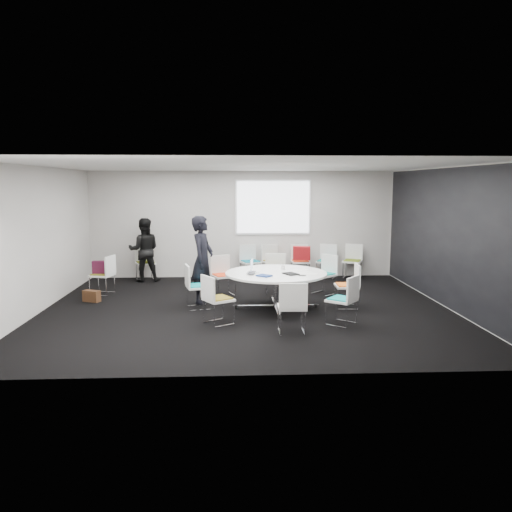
{
  "coord_description": "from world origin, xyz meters",
  "views": [
    {
      "loc": [
        -0.29,
        -9.66,
        2.45
      ],
      "look_at": [
        0.2,
        0.4,
        1.0
      ],
      "focal_mm": 35.0,
      "sensor_mm": 36.0,
      "label": 1
    }
  ],
  "objects_px": {
    "chair_ring_a": "(347,294)",
    "chair_back_b": "(273,268)",
    "conference_table": "(276,283)",
    "chair_ring_d": "(223,283)",
    "person_back": "(144,250)",
    "brown_bag": "(92,296)",
    "chair_ring_g": "(292,317)",
    "chair_person_back": "(146,269)",
    "chair_back_d": "(326,268)",
    "chair_back_c": "(300,268)",
    "chair_ring_b": "(324,282)",
    "cup": "(283,267)",
    "chair_ring_f": "(218,309)",
    "chair_spare_left": "(103,282)",
    "chair_ring_h": "(342,309)",
    "person_main": "(202,259)",
    "maroon_bag": "(102,267)",
    "chair_back_e": "(352,268)",
    "chair_back_a": "(250,268)",
    "chair_ring_e": "(198,295)",
    "chair_ring_c": "(275,281)",
    "laptop": "(254,273)"
  },
  "relations": [
    {
      "from": "laptop",
      "to": "brown_bag",
      "type": "distance_m",
      "value": 3.56
    },
    {
      "from": "conference_table",
      "to": "cup",
      "type": "relative_size",
      "value": 22.22
    },
    {
      "from": "chair_ring_b",
      "to": "cup",
      "type": "height_order",
      "value": "chair_ring_b"
    },
    {
      "from": "chair_ring_d",
      "to": "chair_back_e",
      "type": "bearing_deg",
      "value": -172.06
    },
    {
      "from": "chair_back_a",
      "to": "chair_spare_left",
      "type": "distance_m",
      "value": 3.78
    },
    {
      "from": "chair_ring_g",
      "to": "chair_back_b",
      "type": "bearing_deg",
      "value": 89.58
    },
    {
      "from": "maroon_bag",
      "to": "chair_back_c",
      "type": "bearing_deg",
      "value": 20.01
    },
    {
      "from": "chair_ring_e",
      "to": "brown_bag",
      "type": "xyz_separation_m",
      "value": [
        -2.27,
        0.69,
        -0.16
      ]
    },
    {
      "from": "chair_back_b",
      "to": "cup",
      "type": "distance_m",
      "value": 2.89
    },
    {
      "from": "chair_ring_b",
      "to": "person_main",
      "type": "relative_size",
      "value": 0.49
    },
    {
      "from": "chair_back_b",
      "to": "person_main",
      "type": "bearing_deg",
      "value": 37.11
    },
    {
      "from": "chair_back_a",
      "to": "maroon_bag",
      "type": "bearing_deg",
      "value": 6.93
    },
    {
      "from": "laptop",
      "to": "chair_ring_b",
      "type": "bearing_deg",
      "value": -38.32
    },
    {
      "from": "chair_ring_f",
      "to": "laptop",
      "type": "relative_size",
      "value": 2.5
    },
    {
      "from": "chair_ring_a",
      "to": "chair_back_b",
      "type": "relative_size",
      "value": 1.0
    },
    {
      "from": "chair_ring_d",
      "to": "chair_back_a",
      "type": "height_order",
      "value": "same"
    },
    {
      "from": "chair_ring_e",
      "to": "chair_back_d",
      "type": "bearing_deg",
      "value": 119.95
    },
    {
      "from": "chair_ring_b",
      "to": "chair_ring_h",
      "type": "relative_size",
      "value": 1.0
    },
    {
      "from": "chair_back_a",
      "to": "chair_spare_left",
      "type": "bearing_deg",
      "value": 7.09
    },
    {
      "from": "conference_table",
      "to": "chair_ring_f",
      "type": "bearing_deg",
      "value": -136.6
    },
    {
      "from": "chair_ring_c",
      "to": "chair_ring_f",
      "type": "bearing_deg",
      "value": 69.26
    },
    {
      "from": "chair_ring_c",
      "to": "chair_person_back",
      "type": "bearing_deg",
      "value": -22.32
    },
    {
      "from": "conference_table",
      "to": "chair_ring_d",
      "type": "relative_size",
      "value": 2.27
    },
    {
      "from": "chair_ring_b",
      "to": "chair_ring_c",
      "type": "distance_m",
      "value": 1.09
    },
    {
      "from": "chair_back_d",
      "to": "chair_back_c",
      "type": "bearing_deg",
      "value": 24.68
    },
    {
      "from": "chair_back_a",
      "to": "person_main",
      "type": "bearing_deg",
      "value": 47.11
    },
    {
      "from": "chair_ring_f",
      "to": "chair_spare_left",
      "type": "bearing_deg",
      "value": -165.03
    },
    {
      "from": "chair_ring_h",
      "to": "brown_bag",
      "type": "distance_m",
      "value": 5.27
    },
    {
      "from": "chair_ring_a",
      "to": "chair_ring_d",
      "type": "relative_size",
      "value": 1.0
    },
    {
      "from": "chair_ring_e",
      "to": "chair_ring_f",
      "type": "bearing_deg",
      "value": 6.46
    },
    {
      "from": "chair_ring_d",
      "to": "laptop",
      "type": "distance_m",
      "value": 1.58
    },
    {
      "from": "chair_back_a",
      "to": "chair_back_d",
      "type": "relative_size",
      "value": 1.0
    },
    {
      "from": "person_back",
      "to": "cup",
      "type": "xyz_separation_m",
      "value": [
        3.26,
        -2.65,
        -0.03
      ]
    },
    {
      "from": "chair_spare_left",
      "to": "laptop",
      "type": "height_order",
      "value": "chair_spare_left"
    },
    {
      "from": "chair_back_d",
      "to": "person_main",
      "type": "xyz_separation_m",
      "value": [
        -3.09,
        -2.56,
        0.63
      ]
    },
    {
      "from": "chair_ring_h",
      "to": "brown_bag",
      "type": "height_order",
      "value": "chair_ring_h"
    },
    {
      "from": "conference_table",
      "to": "maroon_bag",
      "type": "relative_size",
      "value": 5.0
    },
    {
      "from": "conference_table",
      "to": "chair_ring_g",
      "type": "xyz_separation_m",
      "value": [
        0.12,
        -1.67,
        -0.24
      ]
    },
    {
      "from": "person_back",
      "to": "brown_bag",
      "type": "relative_size",
      "value": 4.48
    },
    {
      "from": "brown_bag",
      "to": "person_main",
      "type": "bearing_deg",
      "value": -3.71
    },
    {
      "from": "chair_back_c",
      "to": "maroon_bag",
      "type": "distance_m",
      "value": 5.01
    },
    {
      "from": "chair_ring_e",
      "to": "chair_back_c",
      "type": "bearing_deg",
      "value": 126.95
    },
    {
      "from": "chair_ring_d",
      "to": "chair_spare_left",
      "type": "distance_m",
      "value": 2.7
    },
    {
      "from": "chair_back_e",
      "to": "maroon_bag",
      "type": "bearing_deg",
      "value": 40.01
    },
    {
      "from": "chair_ring_g",
      "to": "chair_person_back",
      "type": "bearing_deg",
      "value": 124.23
    },
    {
      "from": "chair_ring_c",
      "to": "brown_bag",
      "type": "height_order",
      "value": "chair_ring_c"
    },
    {
      "from": "chair_ring_h",
      "to": "chair_back_c",
      "type": "xyz_separation_m",
      "value": [
        -0.14,
        4.38,
        0.0
      ]
    },
    {
      "from": "chair_ring_c",
      "to": "person_main",
      "type": "height_order",
      "value": "person_main"
    },
    {
      "from": "chair_back_b",
      "to": "chair_ring_h",
      "type": "bearing_deg",
      "value": 81.45
    },
    {
      "from": "person_back",
      "to": "laptop",
      "type": "xyz_separation_m",
      "value": [
        2.64,
        -3.12,
        -0.06
      ]
    }
  ]
}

